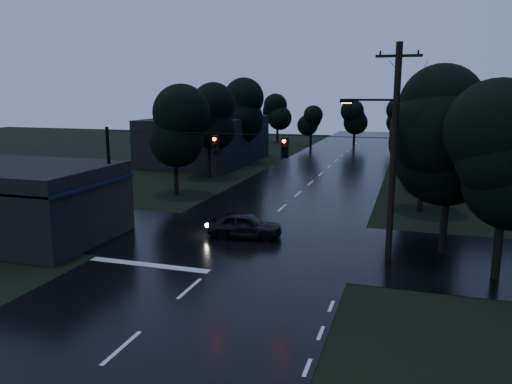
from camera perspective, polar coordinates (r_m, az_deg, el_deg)
The scene contains 19 objects.
ground at distance 16.83m, azimuth -15.09°, elevation -16.87°, with size 160.00×160.00×0.00m, color black.
main_road at distance 43.88m, azimuth 6.26°, elevation 1.01°, with size 12.00×120.00×0.02m, color black.
cross_street at distance 26.91m, azimuth -1.29°, elevation -5.59°, with size 60.00×9.00×0.02m, color black.
storefront at distance 30.68m, azimuth -26.85°, elevation -0.83°, with size 12.15×7.00×4.00m.
building_far_right at distance 47.07m, azimuth 24.31°, elevation 3.48°, with size 10.00×14.00×4.40m, color black.
building_far_left at distance 57.16m, azimuth -5.64°, elevation 5.96°, with size 10.00×16.00×5.00m, color black.
utility_pole_main at distance 23.53m, azimuth 15.25°, elevation 4.65°, with size 3.50×0.30×10.00m.
utility_pole_far at distance 40.57m, azimuth 17.44°, elevation 5.24°, with size 2.00×0.30×7.50m.
anchor_pole_left at distance 28.61m, azimuth -16.36°, elevation 1.15°, with size 0.18×0.18×6.00m, color black.
span_signals at distance 24.74m, azimuth -0.87°, elevation 5.32°, with size 15.00×0.37×1.12m.
tree_corner_near at distance 25.50m, azimuth 21.39°, elevation 6.42°, with size 4.48×4.48×9.44m.
tree_corner_far at distance 22.83m, azimuth 26.74°, elevation 3.59°, with size 3.92×3.92×8.26m.
tree_left_a at distance 38.56m, azimuth -9.33°, elevation 7.35°, with size 3.92×3.92×8.26m.
tree_left_b at distance 46.04m, azimuth -5.52°, elevation 8.55°, with size 4.20×4.20×8.85m.
tree_left_c at distance 55.56m, azimuth -2.05°, elevation 9.46°, with size 4.48×4.48×9.44m.
tree_right_a at distance 34.45m, azimuth 18.73°, elevation 7.07°, with size 4.20×4.20×8.85m.
tree_right_b at distance 42.43m, azimuth 19.39°, elevation 8.24°, with size 4.48×4.48×9.44m.
tree_right_c at distance 52.43m, azimuth 19.77°, elevation 9.10°, with size 4.76×4.76×10.03m.
car at distance 27.34m, azimuth -1.26°, elevation -3.81°, with size 1.63×4.06×1.38m, color black.
Camera 1 is at (8.27, -12.37, 7.86)m, focal length 35.00 mm.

